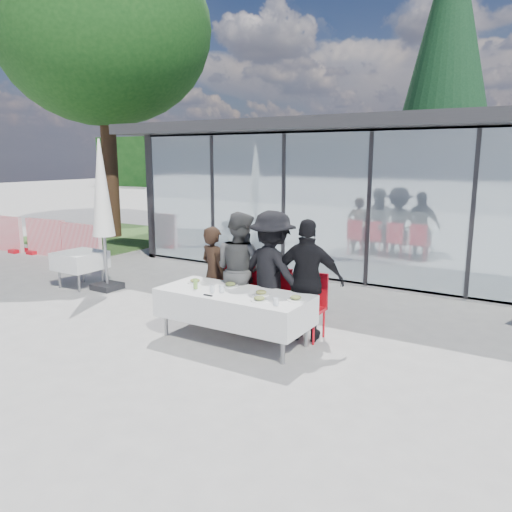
{
  "coord_description": "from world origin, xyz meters",
  "views": [
    {
      "loc": [
        4.33,
        -5.71,
        2.66
      ],
      "look_at": [
        0.09,
        1.2,
        1.04
      ],
      "focal_mm": 35.0,
      "sensor_mm": 36.0,
      "label": 1
    }
  ],
  "objects_px": {
    "diner_chair_c": "(276,297)",
    "market_umbrella": "(102,197)",
    "diner_chair_b": "(245,291)",
    "diner_c": "(272,273)",
    "plate_d": "(296,298)",
    "folded_eyeglasses": "(208,295)",
    "juice_bottle": "(195,284)",
    "diner_d": "(308,281)",
    "plate_b": "(230,285)",
    "spare_table_left": "(80,261)",
    "conifer_tree": "(448,57)",
    "dining_table": "(234,306)",
    "diner_a": "(214,274)",
    "diner_chair_d": "(311,302)",
    "plate_a": "(195,281)",
    "diner_b": "(240,270)",
    "plate_extra": "(259,299)",
    "diner_chair_a": "(218,287)",
    "deciduous_tree": "(103,32)",
    "plate_c": "(261,293)"
  },
  "relations": [
    {
      "from": "plate_d",
      "to": "plate_b",
      "type": "bearing_deg",
      "value": 173.52
    },
    {
      "from": "diner_chair_d",
      "to": "market_umbrella",
      "type": "relative_size",
      "value": 0.33
    },
    {
      "from": "diner_c",
      "to": "conifer_tree",
      "type": "relative_size",
      "value": 0.18
    },
    {
      "from": "diner_c",
      "to": "plate_a",
      "type": "bearing_deg",
      "value": 38.33
    },
    {
      "from": "folded_eyeglasses",
      "to": "diner_chair_a",
      "type": "bearing_deg",
      "value": 119.31
    },
    {
      "from": "plate_a",
      "to": "plate_b",
      "type": "distance_m",
      "value": 0.6
    },
    {
      "from": "diner_b",
      "to": "plate_extra",
      "type": "xyz_separation_m",
      "value": [
        0.85,
        -0.83,
        -0.14
      ]
    },
    {
      "from": "diner_a",
      "to": "plate_a",
      "type": "height_order",
      "value": "diner_a"
    },
    {
      "from": "diner_d",
      "to": "diner_a",
      "type": "bearing_deg",
      "value": -14.04
    },
    {
      "from": "diner_chair_c",
      "to": "plate_a",
      "type": "distance_m",
      "value": 1.27
    },
    {
      "from": "dining_table",
      "to": "folded_eyeglasses",
      "type": "relative_size",
      "value": 16.14
    },
    {
      "from": "market_umbrella",
      "to": "diner_chair_c",
      "type": "bearing_deg",
      "value": -4.45
    },
    {
      "from": "conifer_tree",
      "to": "diner_chair_a",
      "type": "bearing_deg",
      "value": -94.15
    },
    {
      "from": "spare_table_left",
      "to": "market_umbrella",
      "type": "height_order",
      "value": "market_umbrella"
    },
    {
      "from": "diner_b",
      "to": "plate_c",
      "type": "bearing_deg",
      "value": 155.55
    },
    {
      "from": "juice_bottle",
      "to": "spare_table_left",
      "type": "height_order",
      "value": "juice_bottle"
    },
    {
      "from": "diner_a",
      "to": "diner_d",
      "type": "xyz_separation_m",
      "value": [
        1.68,
        0.0,
        0.11
      ]
    },
    {
      "from": "diner_chair_b",
      "to": "market_umbrella",
      "type": "relative_size",
      "value": 0.33
    },
    {
      "from": "juice_bottle",
      "to": "spare_table_left",
      "type": "distance_m",
      "value": 4.03
    },
    {
      "from": "plate_b",
      "to": "folded_eyeglasses",
      "type": "height_order",
      "value": "plate_b"
    },
    {
      "from": "plate_extra",
      "to": "folded_eyeglasses",
      "type": "distance_m",
      "value": 0.76
    },
    {
      "from": "diner_c",
      "to": "diner_b",
      "type": "bearing_deg",
      "value": 13.12
    },
    {
      "from": "diner_chair_c",
      "to": "plate_a",
      "type": "bearing_deg",
      "value": -149.75
    },
    {
      "from": "juice_bottle",
      "to": "folded_eyeglasses",
      "type": "bearing_deg",
      "value": -28.47
    },
    {
      "from": "dining_table",
      "to": "diner_a",
      "type": "bearing_deg",
      "value": 142.27
    },
    {
      "from": "diner_d",
      "to": "plate_d",
      "type": "relative_size",
      "value": 7.5
    },
    {
      "from": "juice_bottle",
      "to": "deciduous_tree",
      "type": "xyz_separation_m",
      "value": [
        -8.35,
        6.11,
        5.66
      ]
    },
    {
      "from": "diner_b",
      "to": "plate_extra",
      "type": "relative_size",
      "value": 7.67
    },
    {
      "from": "diner_chair_b",
      "to": "plate_d",
      "type": "height_order",
      "value": "diner_chair_b"
    },
    {
      "from": "diner_c",
      "to": "plate_d",
      "type": "height_order",
      "value": "diner_c"
    },
    {
      "from": "plate_d",
      "to": "folded_eyeglasses",
      "type": "distance_m",
      "value": 1.23
    },
    {
      "from": "diner_a",
      "to": "diner_chair_d",
      "type": "xyz_separation_m",
      "value": [
        1.68,
        0.12,
        -0.24
      ]
    },
    {
      "from": "diner_chair_a",
      "to": "diner_chair_b",
      "type": "xyz_separation_m",
      "value": [
        0.52,
        0.0,
        0.0
      ]
    },
    {
      "from": "plate_b",
      "to": "spare_table_left",
      "type": "relative_size",
      "value": 0.28
    },
    {
      "from": "diner_chair_c",
      "to": "dining_table",
      "type": "bearing_deg",
      "value": -110.44
    },
    {
      "from": "diner_d",
      "to": "diner_chair_c",
      "type": "bearing_deg",
      "value": -25.6
    },
    {
      "from": "plate_d",
      "to": "deciduous_tree",
      "type": "bearing_deg",
      "value": 149.26
    },
    {
      "from": "diner_d",
      "to": "folded_eyeglasses",
      "type": "bearing_deg",
      "value": 28.87
    },
    {
      "from": "diner_chair_c",
      "to": "juice_bottle",
      "type": "height_order",
      "value": "diner_chair_c"
    },
    {
      "from": "plate_b",
      "to": "conifer_tree",
      "type": "distance_m",
      "value": 13.77
    },
    {
      "from": "diner_c",
      "to": "plate_extra",
      "type": "xyz_separation_m",
      "value": [
        0.28,
        -0.83,
        -0.16
      ]
    },
    {
      "from": "deciduous_tree",
      "to": "plate_extra",
      "type": "bearing_deg",
      "value": -33.04
    },
    {
      "from": "plate_b",
      "to": "plate_d",
      "type": "distance_m",
      "value": 1.17
    },
    {
      "from": "diner_chair_c",
      "to": "market_umbrella",
      "type": "relative_size",
      "value": 0.33
    },
    {
      "from": "diner_a",
      "to": "diner_chair_a",
      "type": "distance_m",
      "value": 0.27
    },
    {
      "from": "diner_chair_c",
      "to": "plate_b",
      "type": "height_order",
      "value": "diner_chair_c"
    },
    {
      "from": "diner_chair_a",
      "to": "juice_bottle",
      "type": "distance_m",
      "value": 0.97
    },
    {
      "from": "diner_chair_a",
      "to": "deciduous_tree",
      "type": "relative_size",
      "value": 0.1
    },
    {
      "from": "diner_a",
      "to": "spare_table_left",
      "type": "xyz_separation_m",
      "value": [
        -3.64,
        0.3,
        -0.23
      ]
    },
    {
      "from": "diner_chair_c",
      "to": "diner_chair_d",
      "type": "distance_m",
      "value": 0.59
    }
  ]
}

